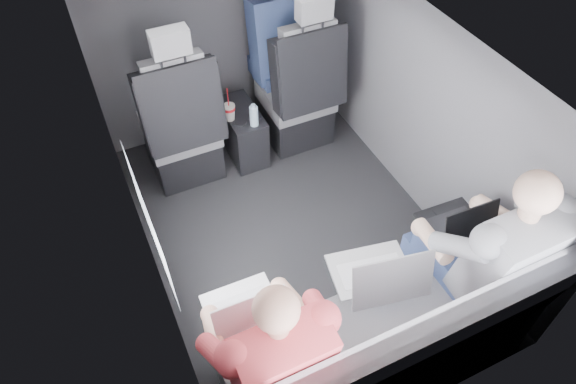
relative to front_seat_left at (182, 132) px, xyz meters
name	(u,v)px	position (x,y,z in m)	size (l,w,h in m)	color
floor	(293,233)	(0.45, -0.84, -0.40)	(2.60, 2.60, 0.00)	black
ceiling	(295,58)	(0.45, -0.84, 0.95)	(2.60, 2.60, 0.00)	#B2B2AD
panel_left	(139,211)	(-0.45, -0.84, 0.27)	(0.02, 2.60, 1.35)	#56565B
panel_right	(424,117)	(1.35, -0.84, 0.27)	(0.02, 2.60, 1.35)	#56565B
panel_front	(217,48)	(0.45, 0.46, 0.27)	(1.80, 0.02, 1.35)	#56565B
panel_back	(429,354)	(0.45, -2.14, 0.27)	(1.80, 0.02, 1.35)	#56565B
side_window	(149,223)	(-0.43, -1.14, 0.50)	(0.02, 0.75, 0.42)	white
seatbelt	(311,63)	(0.90, -0.17, 0.40)	(0.05, 0.01, 0.65)	black
front_seat_left	(182,132)	(0.00, 0.00, 0.00)	(0.52, 0.58, 1.26)	black
front_seat_right	(299,98)	(0.90, 0.00, 0.00)	(0.52, 0.58, 1.26)	black
center_console	(242,132)	(0.45, 0.04, -0.20)	(0.24, 0.48, 0.41)	black
rear_bench	(386,346)	(0.45, -1.90, -0.09)	(1.60, 0.57, 0.92)	slate
soda_cup	(229,112)	(0.35, -0.01, 0.07)	(0.09, 0.09, 0.26)	white
water_bottle	(254,116)	(0.48, -0.14, 0.08)	(0.06, 0.06, 0.17)	#AACFE6
laptop_white	(245,309)	(-0.16, -1.59, 0.23)	(0.34, 0.32, 0.25)	silver
laptop_silver	(378,274)	(0.49, -1.69, 0.24)	(0.44, 0.42, 0.28)	#A6A6AB
laptop_black	(457,222)	(1.04, -1.59, 0.23)	(0.33, 0.30, 0.23)	black
passenger_rear_left	(268,349)	(-0.14, -1.81, 0.22)	(0.49, 0.61, 1.21)	#313236
passenger_rear_right	(484,252)	(1.03, -1.81, 0.25)	(0.54, 0.65, 1.28)	navy
passenger_front_right	(280,38)	(0.86, 0.26, 0.36)	(0.43, 0.43, 0.91)	navy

